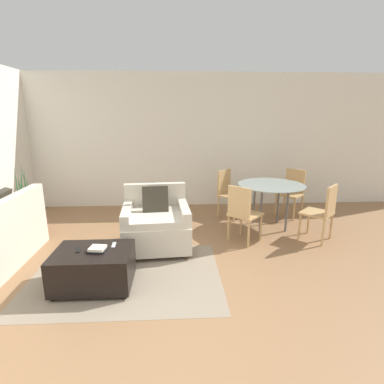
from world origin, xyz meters
name	(u,v)px	position (x,y,z in m)	size (l,w,h in m)	color
ground_plane	(166,329)	(0.00, 0.00, 0.00)	(20.00, 20.00, 0.00)	#936B47
wall_back	(170,141)	(0.00, 3.97, 1.38)	(12.00, 0.06, 2.75)	white
area_rug	(126,276)	(-0.51, 0.97, 0.00)	(2.29, 1.68, 0.01)	gray
armchair	(156,224)	(-0.19, 1.80, 0.36)	(1.01, 1.01, 0.91)	beige
ottoman	(94,267)	(-0.84, 0.77, 0.24)	(0.86, 0.64, 0.44)	black
book_stack	(97,249)	(-0.78, 0.76, 0.46)	(0.20, 0.18, 0.05)	black
tv_remote_primary	(114,245)	(-0.63, 0.91, 0.44)	(0.05, 0.15, 0.01)	#B7B7BC
tv_remote_secondary	(78,250)	(-1.01, 0.81, 0.44)	(0.08, 0.17, 0.01)	black
potted_plant	(27,216)	(-2.39, 2.54, 0.28)	(0.35, 0.35, 1.16)	maroon
dining_table	(271,189)	(1.73, 2.51, 0.68)	(1.13, 1.13, 0.77)	#8C9E99
dining_chair_near_left	(242,210)	(1.10, 1.88, 0.52)	(0.59, 0.59, 0.90)	tan
dining_chair_near_right	(323,209)	(2.35, 1.88, 0.52)	(0.59, 0.59, 0.90)	tan
dining_chair_far_left	(228,190)	(1.10, 3.13, 0.52)	(0.59, 0.59, 0.90)	tan
dining_chair_far_right	(292,189)	(2.35, 3.13, 0.52)	(0.59, 0.59, 0.90)	tan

